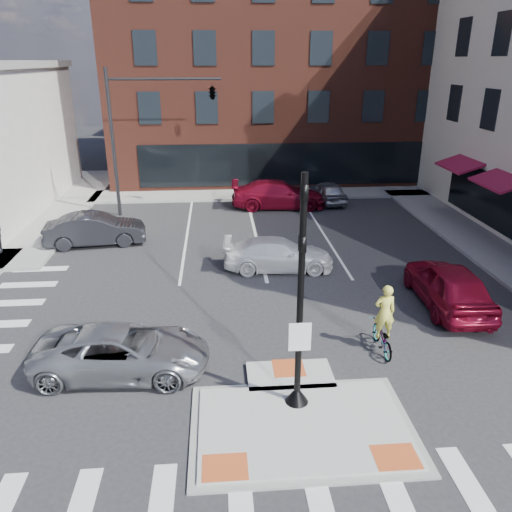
{
  "coord_description": "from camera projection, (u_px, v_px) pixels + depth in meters",
  "views": [
    {
      "loc": [
        -1.89,
        -10.1,
        8.35
      ],
      "look_at": [
        -0.62,
        5.94,
        2.0
      ],
      "focal_mm": 35.0,
      "sensor_mm": 36.0,
      "label": 1
    }
  ],
  "objects": [
    {
      "name": "red_sedan",
      "position": [
        448.0,
        285.0,
        17.87
      ],
      "size": [
        2.16,
        4.94,
        1.66
      ],
      "primitive_type": "imported",
      "rotation": [
        0.0,
        0.0,
        3.1
      ],
      "color": "maroon",
      "rests_on": "ground"
    },
    {
      "name": "bg_car_silver",
      "position": [
        328.0,
        192.0,
        31.11
      ],
      "size": [
        1.93,
        4.03,
        1.33
      ],
      "primitive_type": "imported",
      "rotation": [
        0.0,
        0.0,
        3.24
      ],
      "color": "#A4A5AB",
      "rests_on": "ground"
    },
    {
      "name": "sidewalk_e",
      "position": [
        499.0,
        255.0,
        22.61
      ],
      "size": [
        3.0,
        24.0,
        0.15
      ],
      "primitive_type": "cube",
      "color": "gray",
      "rests_on": "ground"
    },
    {
      "name": "building_far_right",
      "position": [
        303.0,
        80.0,
        61.1
      ],
      "size": [
        12.0,
        12.0,
        12.0
      ],
      "primitive_type": "cube",
      "color": "brown",
      "rests_on": "ground"
    },
    {
      "name": "building_n",
      "position": [
        275.0,
        67.0,
        39.59
      ],
      "size": [
        24.4,
        18.4,
        15.5
      ],
      "color": "#59261B",
      "rests_on": "ground"
    },
    {
      "name": "cyclist",
      "position": [
        383.0,
        329.0,
        15.11
      ],
      "size": [
        0.64,
        1.74,
        2.2
      ],
      "rotation": [
        0.0,
        0.0,
        3.13
      ],
      "color": "#3F3F44",
      "rests_on": "ground"
    },
    {
      "name": "bg_car_red",
      "position": [
        278.0,
        194.0,
        29.89
      ],
      "size": [
        5.71,
        2.56,
        1.63
      ],
      "primitive_type": "imported",
      "rotation": [
        0.0,
        0.0,
        1.52
      ],
      "color": "maroon",
      "rests_on": "ground"
    },
    {
      "name": "signal_pole",
      "position": [
        299.0,
        325.0,
        12.07
      ],
      "size": [
        0.6,
        0.6,
        5.98
      ],
      "color": "black",
      "rests_on": "refuge_island"
    },
    {
      "name": "silver_suv",
      "position": [
        122.0,
        351.0,
        14.08
      ],
      "size": [
        5.03,
        2.53,
        1.36
      ],
      "primitive_type": "imported",
      "rotation": [
        0.0,
        0.0,
        1.52
      ],
      "color": "#9FA1A6",
      "rests_on": "ground"
    },
    {
      "name": "refuge_island",
      "position": [
        301.0,
        420.0,
        12.31
      ],
      "size": [
        5.4,
        4.65,
        0.13
      ],
      "color": "gray",
      "rests_on": "ground"
    },
    {
      "name": "building_far_left",
      "position": [
        196.0,
        90.0,
        58.65
      ],
      "size": [
        10.0,
        12.0,
        10.0
      ],
      "primitive_type": "cube",
      "color": "slate",
      "rests_on": "ground"
    },
    {
      "name": "sidewalk_n",
      "position": [
        291.0,
        193.0,
        33.16
      ],
      "size": [
        26.0,
        3.0,
        0.15
      ],
      "primitive_type": "cube",
      "color": "gray",
      "rests_on": "ground"
    },
    {
      "name": "white_pickup",
      "position": [
        278.0,
        254.0,
        21.1
      ],
      "size": [
        4.74,
        2.17,
        1.34
      ],
      "primitive_type": "imported",
      "rotation": [
        0.0,
        0.0,
        1.51
      ],
      "color": "white",
      "rests_on": "ground"
    },
    {
      "name": "ground",
      "position": [
        299.0,
        415.0,
        12.57
      ],
      "size": [
        120.0,
        120.0,
        0.0
      ],
      "primitive_type": "plane",
      "color": "#28282B",
      "rests_on": "ground"
    },
    {
      "name": "mast_arm_signal",
      "position": [
        185.0,
        102.0,
        26.72
      ],
      "size": [
        6.1,
        2.24,
        8.0
      ],
      "color": "black",
      "rests_on": "ground"
    },
    {
      "name": "bg_car_dark",
      "position": [
        95.0,
        229.0,
        23.89
      ],
      "size": [
        4.84,
        2.23,
        1.54
      ],
      "primitive_type": "imported",
      "rotation": [
        0.0,
        0.0,
        1.7
      ],
      "color": "#25252A",
      "rests_on": "ground"
    }
  ]
}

